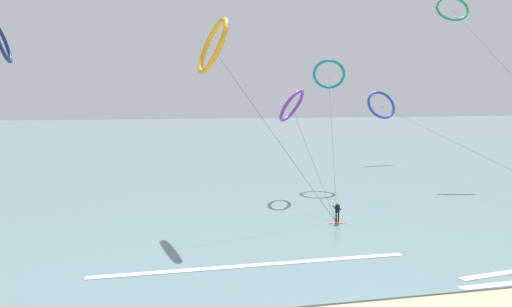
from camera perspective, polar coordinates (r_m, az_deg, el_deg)
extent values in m
cube|color=slate|center=(121.86, -8.27, 1.94)|extent=(400.00, 200.00, 0.08)
ellipsoid|color=#EA7260|center=(39.28, 9.57, -8.07)|extent=(1.40, 0.40, 0.06)
cylinder|color=black|center=(39.28, 9.72, -7.43)|extent=(0.12, 0.12, 0.80)
cylinder|color=black|center=(39.07, 9.45, -7.50)|extent=(0.12, 0.12, 0.80)
cube|color=black|center=(39.01, 9.61, -6.45)|extent=(0.38, 0.33, 0.62)
sphere|color=tan|center=(38.92, 9.62, -5.85)|extent=(0.22, 0.22, 0.22)
cylinder|color=black|center=(39.27, 9.75, -6.29)|extent=(0.32, 0.49, 0.39)
cylinder|color=black|center=(38.94, 9.33, -6.39)|extent=(0.32, 0.49, 0.39)
torus|color=#199351|center=(65.68, 22.19, 15.58)|extent=(4.40, 3.26, 3.45)
torus|color=teal|center=(56.34, 8.61, 9.25)|extent=(4.22, 3.37, 3.38)
cylinder|color=#3F3F3F|center=(47.29, 9.01, 1.98)|extent=(5.60, 17.47, 12.48)
torus|color=purple|center=(49.10, 4.25, 5.66)|extent=(4.18, 4.49, 3.41)
cylinder|color=#3F3F3F|center=(43.85, 6.60, -0.62)|extent=(0.44, 11.88, 9.02)
torus|color=#2647B7|center=(76.43, 14.58, 5.58)|extent=(5.04, 3.22, 4.36)
cylinder|color=#3F3F3F|center=(56.91, 24.12, 0.33)|extent=(1.21, 45.45, 8.65)
torus|color=navy|center=(63.13, -27.79, 11.52)|extent=(2.21, 4.96, 4.74)
torus|color=orange|center=(38.60, -5.12, 12.57)|extent=(2.99, 5.09, 4.57)
cylinder|color=#3F3F3F|center=(38.01, 2.34, 1.94)|extent=(9.48, 2.84, 13.83)
cube|color=white|center=(29.45, -0.26, -13.17)|extent=(19.11, 0.63, 0.12)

